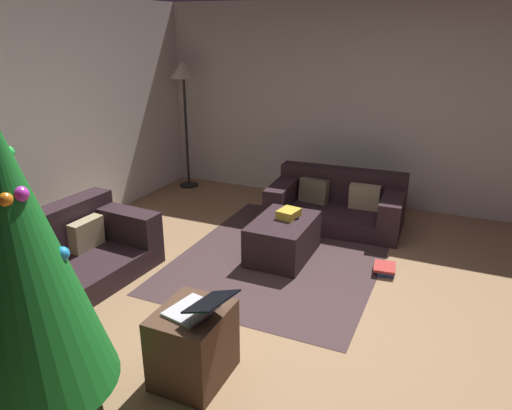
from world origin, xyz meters
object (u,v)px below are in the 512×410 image
(ottoman, at_px, (283,238))
(christmas_tree, at_px, (14,255))
(couch_right, at_px, (338,203))
(corner_lamp, at_px, (184,80))
(tv_remote, at_px, (291,217))
(book_stack, at_px, (385,269))
(gift_box, at_px, (289,214))
(couch_left, at_px, (65,257))
(laptop, at_px, (199,307))
(side_table, at_px, (193,345))

(ottoman, relative_size, christmas_tree, 0.41)
(couch_right, relative_size, corner_lamp, 0.87)
(tv_remote, height_order, book_stack, tv_remote)
(gift_box, xyz_separation_m, corner_lamp, (1.56, 2.18, 1.11))
(couch_left, xyz_separation_m, laptop, (-0.64, -1.83, 0.31))
(ottoman, bearing_deg, book_stack, -85.62)
(gift_box, xyz_separation_m, tv_remote, (0.00, -0.03, -0.03))
(ottoman, bearing_deg, couch_left, 128.75)
(couch_left, relative_size, corner_lamp, 0.88)
(side_table, distance_m, corner_lamp, 4.45)
(couch_left, bearing_deg, ottoman, 132.66)
(ottoman, height_order, book_stack, ottoman)
(tv_remote, height_order, laptop, laptop)
(christmas_tree, bearing_deg, side_table, -43.91)
(gift_box, bearing_deg, couch_right, -12.92)
(couch_left, bearing_deg, book_stack, 121.47)
(christmas_tree, bearing_deg, couch_right, -12.18)
(laptop, bearing_deg, gift_box, 4.09)
(christmas_tree, height_order, laptop, christmas_tree)
(book_stack, bearing_deg, tv_remote, 89.24)
(couch_left, bearing_deg, laptop, 74.51)
(christmas_tree, xyz_separation_m, laptop, (0.67, -0.72, -0.53))
(corner_lamp, bearing_deg, couch_left, -170.39)
(gift_box, relative_size, tv_remote, 1.42)
(tv_remote, xyz_separation_m, laptop, (-2.06, -0.12, 0.16))
(couch_right, relative_size, side_table, 3.07)
(gift_box, height_order, christmas_tree, christmas_tree)
(couch_right, height_order, gift_box, couch_right)
(couch_right, xyz_separation_m, ottoman, (-1.16, 0.27, -0.04))
(corner_lamp, bearing_deg, side_table, -147.87)
(gift_box, distance_m, book_stack, 1.10)
(side_table, xyz_separation_m, corner_lamp, (3.61, 2.27, 1.31))
(book_stack, bearing_deg, laptop, 156.95)
(gift_box, distance_m, christmas_tree, 2.87)
(couch_left, relative_size, christmas_tree, 0.79)
(laptop, xyz_separation_m, corner_lamp, (3.62, 2.33, 0.99))
(tv_remote, bearing_deg, side_table, -160.94)
(couch_right, relative_size, tv_remote, 9.98)
(side_table, bearing_deg, corner_lamp, 32.13)
(ottoman, xyz_separation_m, tv_remote, (0.09, -0.05, 0.22))
(side_table, distance_m, book_stack, 2.25)
(couch_right, bearing_deg, gift_box, 74.50)
(couch_left, xyz_separation_m, gift_box, (1.42, -1.68, 0.19))
(corner_lamp, bearing_deg, laptop, -147.24)
(corner_lamp, bearing_deg, couch_right, -101.29)
(couch_left, distance_m, side_table, 1.87)
(ottoman, height_order, gift_box, gift_box)
(christmas_tree, relative_size, laptop, 4.32)
(christmas_tree, distance_m, book_stack, 3.33)
(ottoman, bearing_deg, couch_right, -13.02)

